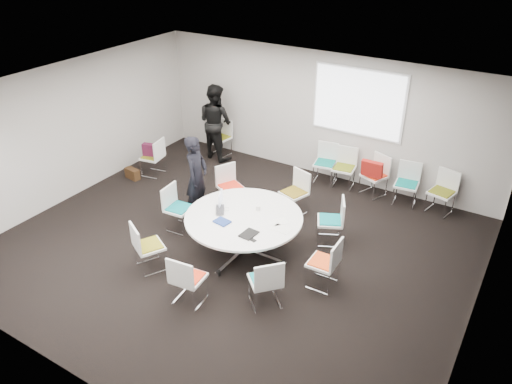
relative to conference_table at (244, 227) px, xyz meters
The scene contains 31 objects.
room_shell 0.89m from the conference_table, 167.04° to the left, with size 8.08×7.08×2.88m.
conference_table is the anchor object (origin of this frame).
projection_screen 3.78m from the conference_table, 80.49° to the left, with size 1.90×0.03×1.35m, color white.
chair_ring_a 1.61m from the conference_table, ahead, with size 0.46×0.47×0.88m.
chair_ring_b 1.60m from the conference_table, 42.67° to the left, with size 0.60×0.61×0.88m.
chair_ring_c 1.67m from the conference_table, 85.59° to the left, with size 0.58×0.57×0.88m.
chair_ring_d 1.62m from the conference_table, 132.66° to the left, with size 0.61×0.61×0.88m.
chair_ring_e 1.46m from the conference_table, behind, with size 0.48×0.49×0.88m.
chair_ring_f 1.67m from the conference_table, 131.34° to the right, with size 0.62×0.61×0.88m.
chair_ring_g 1.57m from the conference_table, 90.22° to the right, with size 0.51×0.50×0.88m.
chair_ring_h 1.44m from the conference_table, 44.05° to the right, with size 0.64×0.64×0.88m.
chair_back_a 3.20m from the conference_table, 88.48° to the left, with size 0.53×0.52×0.88m.
chair_back_b 3.24m from the conference_table, 80.53° to the left, with size 0.52×0.50×0.88m.
chair_back_c 3.43m from the conference_table, 69.03° to the left, with size 0.60×0.59×0.88m.
chair_back_d 3.70m from the conference_table, 58.87° to the left, with size 0.51×0.50×0.88m.
chair_back_e 4.13m from the conference_table, 50.71° to the left, with size 0.55×0.54×0.88m.
chair_spare_left 3.69m from the conference_table, 156.98° to the left, with size 0.52×0.53×0.88m.
chair_person_back 4.19m from the conference_table, 130.86° to the left, with size 0.52×0.51×0.88m.
person_main 1.63m from the conference_table, 157.50° to the left, with size 0.60×0.40×1.66m, color black.
person_back 4.08m from the conference_table, 132.41° to the left, with size 0.89×0.70×1.84m, color black.
laptop 0.47m from the conference_table, behind, with size 0.35×0.23×0.03m, color #333338.
laptop_lid 0.68m from the conference_table, 167.56° to the left, with size 0.30×0.02×0.22m, color silver.
notebook_black 0.61m from the conference_table, 48.86° to the right, with size 0.22×0.30×0.02m, color black.
tablet_folio 0.47m from the conference_table, 120.63° to the right, with size 0.26×0.20×0.03m, color navy.
papers_right 0.65m from the conference_table, 14.51° to the left, with size 0.30×0.21×0.00m, color white.
papers_front 0.78m from the conference_table, ahead, with size 0.30×0.21×0.00m, color white.
cup 0.41m from the conference_table, 71.83° to the left, with size 0.08×0.08×0.09m, color white.
phone 0.76m from the conference_table, 46.35° to the right, with size 0.14×0.07×0.01m, color black.
maroon_bag 3.70m from the conference_table, 157.11° to the left, with size 0.40×0.14×0.28m, color #4C142D.
brown_bag 3.85m from the conference_table, 164.28° to the left, with size 0.36×0.16×0.24m, color #332010.
red_jacket 3.21m from the conference_table, 67.70° to the left, with size 0.44×0.10×0.35m, color #A41A14.
Camera 1 is at (4.20, -6.11, 5.25)m, focal length 35.00 mm.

